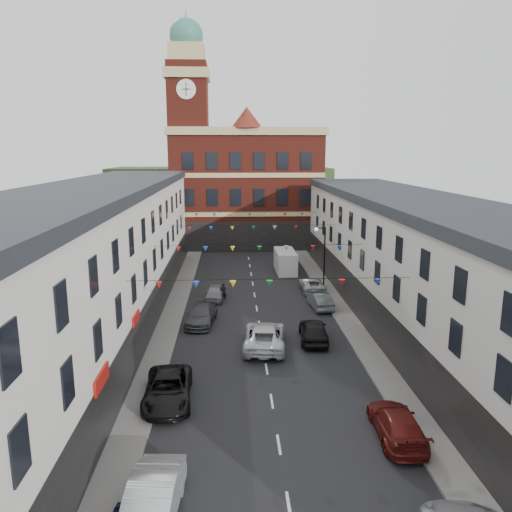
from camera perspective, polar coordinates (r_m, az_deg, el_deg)
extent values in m
plane|color=black|center=(34.89, 0.75, -10.05)|extent=(160.00, 160.00, 0.00)
cube|color=#605E5B|center=(36.98, -10.31, -8.82)|extent=(1.80, 64.00, 0.15)
cube|color=#605E5B|center=(37.73, 11.19, -8.43)|extent=(1.80, 64.00, 0.15)
cube|color=silver|center=(35.61, -18.66, -1.79)|extent=(8.00, 56.00, 10.00)
cube|color=black|center=(34.79, -19.24, 6.81)|extent=(8.40, 56.00, 0.70)
cube|color=black|center=(35.66, -11.97, -7.08)|extent=(0.12, 56.00, 3.20)
cube|color=#B9B7AD|center=(37.05, 19.22, -2.10)|extent=(8.00, 56.00, 9.00)
cube|color=black|center=(36.23, 19.74, 5.36)|extent=(8.40, 56.00, 0.70)
cube|color=black|center=(36.54, 12.96, -6.66)|extent=(0.12, 56.00, 3.20)
cube|color=maroon|center=(70.53, -1.16, 7.42)|extent=(20.00, 12.00, 15.00)
cube|color=tan|center=(70.35, -1.18, 13.93)|extent=(20.60, 12.60, 1.00)
cone|color=maroon|center=(65.44, -1.06, 15.57)|extent=(4.00, 4.00, 2.60)
cube|color=maroon|center=(67.51, -7.59, 10.94)|extent=(5.00, 5.00, 24.00)
cube|color=tan|center=(68.16, -7.85, 19.80)|extent=(5.60, 5.60, 1.20)
cube|color=tan|center=(68.48, -7.90, 21.54)|extent=(4.40, 4.40, 3.00)
sphere|color=#2A6A5A|center=(68.97, -7.97, 23.67)|extent=(4.20, 4.20, 4.20)
cylinder|color=#2A6A5A|center=(69.45, -8.03, 25.44)|extent=(0.12, 0.12, 1.20)
cylinder|color=white|center=(65.39, -8.00, 18.36)|extent=(2.40, 0.12, 2.40)
cube|color=#2D4621|center=(94.65, -4.02, 7.03)|extent=(40.00, 14.00, 10.00)
cylinder|color=black|center=(48.18, 7.82, -0.23)|extent=(0.14, 0.14, 6.00)
cylinder|color=black|center=(47.59, 7.44, 3.18)|extent=(0.90, 0.10, 0.10)
sphere|color=beige|center=(47.52, 6.91, 3.06)|extent=(0.36, 0.36, 0.36)
imported|color=#AAAEB2|center=(20.09, -11.87, -25.91)|extent=(2.10, 5.08, 1.64)
imported|color=black|center=(27.65, -10.04, -14.75)|extent=(2.66, 5.37, 1.46)
imported|color=#3C3E43|center=(38.78, -6.26, -6.71)|extent=(2.55, 5.07, 1.41)
imported|color=gray|center=(44.75, -4.72, -4.20)|extent=(1.77, 3.92, 1.31)
imported|color=#591411|center=(25.16, 15.80, -17.98)|extent=(2.16, 4.91, 1.40)
imported|color=black|center=(35.39, 6.60, -8.44)|extent=(2.19, 4.75, 1.58)
imported|color=#555A5E|center=(42.59, 7.32, -5.07)|extent=(1.81, 4.21, 1.35)
imported|color=#9FA2A4|center=(47.68, 6.39, -3.24)|extent=(2.16, 4.61, 1.27)
imported|color=silver|center=(34.10, 1.00, -9.12)|extent=(3.21, 6.05, 1.62)
cube|color=silver|center=(54.79, 3.37, -0.61)|extent=(2.11, 5.35, 2.36)
imported|color=black|center=(44.39, -3.73, -4.14)|extent=(0.61, 0.44, 1.58)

